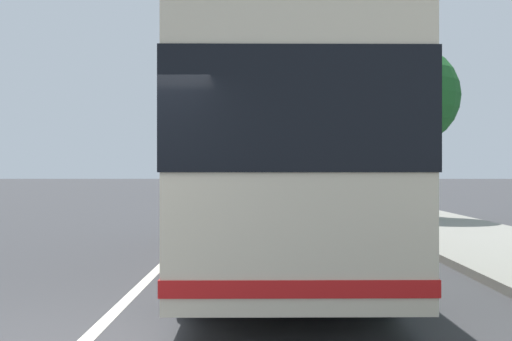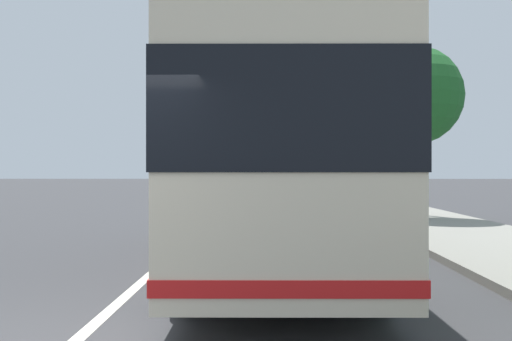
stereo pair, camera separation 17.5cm
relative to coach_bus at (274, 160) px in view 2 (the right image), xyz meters
The scene contains 8 objects.
sidewalk_curb 7.39m from the coach_bus, 41.57° to the right, with size 110.00×3.60×0.14m, color gray.
lane_divider_line 6.01m from the coach_bus, 20.20° to the left, with size 110.00×0.16×0.01m, color silver.
coach_bus is the anchor object (origin of this frame).
car_oncoming 31.81m from the coach_bus, ahead, with size 4.41×1.90×1.44m.
car_far_distant 23.99m from the coach_bus, ahead, with size 3.96×1.98×1.41m.
roadside_tree_mid_block 9.89m from the coach_bus, 27.77° to the right, with size 3.11×3.11×5.57m.
roadside_tree_far_block 28.58m from the coach_bus, ahead, with size 2.91×2.91×5.17m.
utility_pole 11.75m from the coach_bus, 24.13° to the right, with size 0.27×0.27×8.00m, color slate.
Camera 2 is at (-5.70, -1.85, 1.65)m, focal length 41.84 mm.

